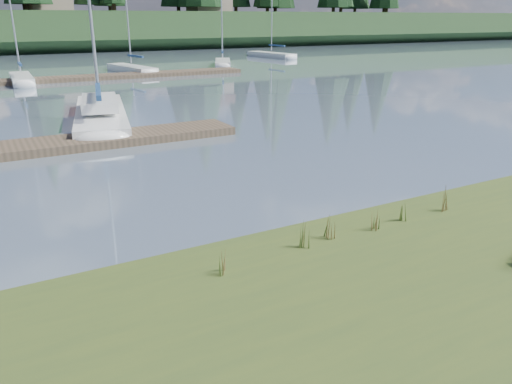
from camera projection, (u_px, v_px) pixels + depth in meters
ground at (51, 82)px, 36.22m from camera, size 200.00×200.00×0.00m
bank at (445, 365)px, 6.42m from camera, size 60.00×9.00×0.35m
ridge at (5, 32)px, 70.93m from camera, size 200.00×20.00×5.00m
sailboat_main at (100, 110)px, 22.76m from camera, size 4.06×10.51×14.68m
dock_near at (13, 150)px, 17.00m from camera, size 16.00×2.00×0.30m
dock_far at (79, 78)px, 37.09m from camera, size 26.00×2.20×0.30m
sailboat_bg_2 at (21, 78)px, 35.80m from camera, size 1.52×6.80×10.30m
sailboat_bg_3 at (128, 68)px, 42.71m from camera, size 2.77×7.75×11.22m
sailboat_bg_4 at (223, 62)px, 48.35m from camera, size 4.16×6.87×10.35m
sailboat_bg_5 at (268, 54)px, 58.72m from camera, size 2.58×8.48×11.88m
weed_0 at (306, 235)px, 9.24m from camera, size 0.17×0.14×0.60m
weed_1 at (331, 227)px, 9.63m from camera, size 0.17×0.14×0.57m
weed_2 at (403, 210)px, 10.45m from camera, size 0.17×0.14×0.59m
weed_3 at (223, 261)px, 8.31m from camera, size 0.17×0.14×0.51m
weed_4 at (374, 220)px, 10.02m from camera, size 0.17×0.14×0.49m
weed_5 at (445, 200)px, 10.97m from camera, size 0.17×0.14×0.63m
mud_lip at (272, 244)px, 10.09m from camera, size 60.00×0.50×0.14m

